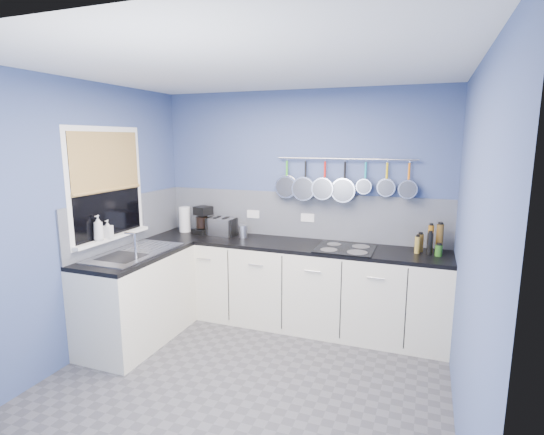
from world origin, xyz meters
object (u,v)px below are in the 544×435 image
Objects in this scene: soap_bottle_b at (108,229)px; toaster at (221,227)px; hob at (345,249)px; canister at (243,231)px; soap_bottle_a at (98,228)px; paper_towel at (185,219)px; coffee_maker at (203,220)px.

soap_bottle_b is 1.26m from toaster.
hob is (1.44, -0.14, -0.09)m from toaster.
soap_bottle_b reaches higher than canister.
paper_towel is at bearing 81.58° from soap_bottle_a.
coffee_maker is 0.25m from toaster.
hob is at bearing 3.23° from toaster.
paper_towel reaches higher than toaster.
paper_towel reaches higher than hob.
paper_towel is at bearing -173.51° from toaster.
coffee_maker is (0.25, -0.02, 0.01)m from paper_towel.
canister is 0.25× the size of hob.
soap_bottle_a is 1.51m from canister.
coffee_maker is (0.43, 1.06, -0.08)m from soap_bottle_b.
coffee_maker reaches higher than paper_towel.
soap_bottle_a is 0.82× the size of paper_towel.
paper_towel is at bearing 175.42° from hob.
coffee_maker reaches higher than canister.
soap_bottle_a reaches higher than canister.
coffee_maker is 0.53m from canister.
soap_bottle_b is 0.59× the size of paper_towel.
paper_towel is at bearing 80.66° from soap_bottle_b.
soap_bottle_b is at bearing -113.67° from toaster.
paper_towel is 0.51× the size of hob.
canister reaches higher than hob.
soap_bottle_a reaches higher than soap_bottle_b.
canister is at bearing 14.31° from coffee_maker.
soap_bottle_a is 0.12m from soap_bottle_b.
paper_towel is (0.18, 1.08, -0.09)m from soap_bottle_b.
coffee_maker is at bearing -171.97° from toaster.
soap_bottle_a reaches higher than paper_towel.
paper_towel is 0.78m from canister.
soap_bottle_b reaches higher than hob.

